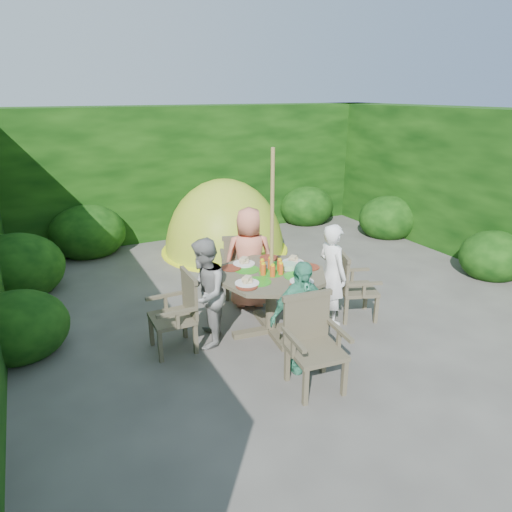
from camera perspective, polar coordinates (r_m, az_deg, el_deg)
name	(u,v)px	position (r m, az deg, el deg)	size (l,w,h in m)	color
ground	(290,301)	(6.40, 4.22, -5.67)	(60.00, 60.00, 0.00)	#4A4642
hedge_enclosure	(248,195)	(7.11, -1.04, 7.67)	(9.00, 9.00, 2.50)	black
patio_table	(272,282)	(5.35, 1.96, -3.32)	(1.48, 1.48, 0.92)	#423C2B
parasol_pole	(272,246)	(5.18, 1.98, 1.25)	(0.04, 0.04, 2.20)	olive
garden_chair_right	(352,285)	(5.90, 11.90, -3.54)	(0.59, 0.63, 0.84)	#423C2B
garden_chair_left	(178,311)	(5.17, -9.69, -6.85)	(0.46, 0.52, 0.85)	#423C2B
garden_chair_back	(241,264)	(6.36, -1.86, -1.03)	(0.67, 0.63, 0.91)	#423C2B
garden_chair_front	(313,341)	(4.53, 7.08, -10.53)	(0.58, 0.53, 0.89)	#423C2B
child_right	(332,274)	(5.67, 9.47, -2.30)	(0.47, 0.31, 1.28)	white
child_left	(205,293)	(5.14, -6.44, -4.68)	(0.61, 0.48, 1.26)	gray
child_back	(249,258)	(6.03, -0.86, -0.24)	(0.66, 0.43, 1.36)	#E88060
child_front	(300,316)	(4.71, 5.52, -7.53)	(0.70, 0.29, 1.19)	#46A47E
dome_tent	(225,251)	(8.39, -3.86, 0.68)	(2.30, 2.30, 2.63)	#A2C025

